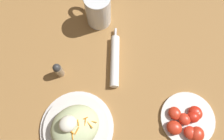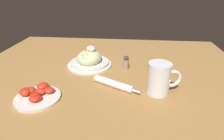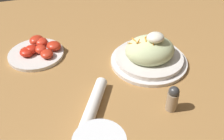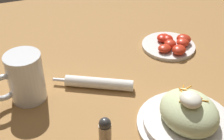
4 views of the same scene
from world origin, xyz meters
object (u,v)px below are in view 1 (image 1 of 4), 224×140
at_px(salad_plate, 76,127).
at_px(napkin_roll, 115,60).
at_px(beer_mug, 98,11).
at_px(tomato_plate, 188,121).
at_px(salt_shaker, 58,70).

height_order(salad_plate, napkin_roll, salad_plate).
xyz_separation_m(salad_plate, beer_mug, (-0.24, -0.34, 0.03)).
bearing_deg(beer_mug, salad_plate, 54.83).
xyz_separation_m(beer_mug, tomato_plate, (-0.09, 0.48, -0.04)).
bearing_deg(tomato_plate, salt_shaker, -47.86).
xyz_separation_m(beer_mug, napkin_roll, (0.02, 0.19, -0.04)).
bearing_deg(salad_plate, tomato_plate, 156.61).
relative_size(salad_plate, tomato_plate, 1.31).
distance_m(salad_plate, salt_shaker, 0.20).
bearing_deg(napkin_roll, tomato_plate, 111.61).
bearing_deg(salt_shaker, napkin_roll, 166.11).
bearing_deg(tomato_plate, napkin_roll, -68.39).
bearing_deg(beer_mug, tomato_plate, 100.73).
bearing_deg(tomato_plate, salad_plate, -23.39).
relative_size(beer_mug, salt_shaker, 1.96).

